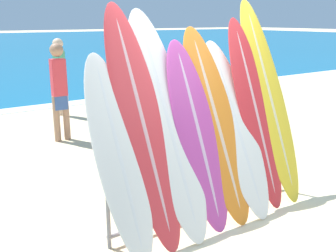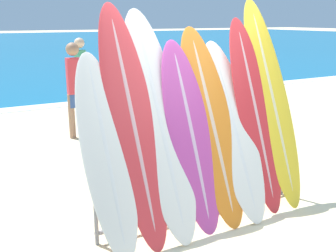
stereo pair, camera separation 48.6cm
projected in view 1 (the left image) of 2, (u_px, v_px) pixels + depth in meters
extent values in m
plane|color=beige|center=(255.00, 222.00, 4.41)|extent=(160.00, 160.00, 0.00)
cube|color=white|center=(49.00, 106.00, 10.28)|extent=(120.00, 0.60, 0.01)
cylinder|color=slate|center=(108.00, 208.00, 3.80)|extent=(0.04, 0.04, 0.87)
cylinder|color=slate|center=(281.00, 159.00, 5.14)|extent=(0.04, 0.04, 0.87)
cylinder|color=slate|center=(208.00, 145.00, 4.36)|extent=(2.53, 0.04, 0.04)
cylinder|color=slate|center=(207.00, 205.00, 4.55)|extent=(2.53, 0.04, 0.04)
ellipsoid|color=silver|center=(118.00, 155.00, 3.75)|extent=(0.48, 1.02, 1.90)
ellipsoid|color=silver|center=(118.00, 155.00, 3.75)|extent=(0.09, 0.99, 1.83)
ellipsoid|color=red|center=(141.00, 122.00, 3.96)|extent=(0.51, 1.23, 2.40)
ellipsoid|color=#D59E9F|center=(141.00, 122.00, 3.96)|extent=(0.09, 1.19, 2.31)
ellipsoid|color=silver|center=(167.00, 121.00, 4.14)|extent=(0.58, 1.27, 2.34)
ellipsoid|color=silver|center=(167.00, 121.00, 4.14)|extent=(0.10, 1.23, 2.25)
ellipsoid|color=#B23D8E|center=(197.00, 134.00, 4.27)|extent=(0.53, 0.97, 2.00)
ellipsoid|color=#CAA1BE|center=(197.00, 134.00, 4.27)|extent=(0.10, 0.94, 1.93)
ellipsoid|color=orange|center=(216.00, 123.00, 4.45)|extent=(0.57, 1.09, 2.14)
ellipsoid|color=beige|center=(216.00, 123.00, 4.45)|extent=(0.10, 1.06, 2.06)
ellipsoid|color=silver|center=(236.00, 127.00, 4.61)|extent=(0.57, 1.09, 1.97)
ellipsoid|color=silver|center=(236.00, 127.00, 4.61)|extent=(0.10, 1.06, 1.89)
ellipsoid|color=red|center=(255.00, 111.00, 4.79)|extent=(0.49, 0.97, 2.24)
ellipsoid|color=#D19A9C|center=(255.00, 111.00, 4.79)|extent=(0.09, 0.94, 2.15)
ellipsoid|color=yellow|center=(269.00, 99.00, 4.96)|extent=(0.52, 1.12, 2.47)
ellipsoid|color=beige|center=(269.00, 99.00, 4.96)|extent=(0.09, 1.09, 2.37)
cylinder|color=#A87A5B|center=(57.00, 119.00, 7.24)|extent=(0.12, 0.12, 0.85)
cylinder|color=#A87A5B|center=(66.00, 118.00, 7.34)|extent=(0.12, 0.12, 0.85)
cube|color=#385693|center=(60.00, 102.00, 7.21)|extent=(0.24, 0.15, 0.26)
cube|color=#DB3842|center=(58.00, 77.00, 7.09)|extent=(0.26, 0.17, 0.67)
sphere|color=#A87A5B|center=(56.00, 50.00, 6.96)|extent=(0.24, 0.24, 0.24)
cylinder|color=beige|center=(64.00, 98.00, 9.12)|extent=(0.12, 0.12, 0.85)
cylinder|color=beige|center=(59.00, 97.00, 9.24)|extent=(0.12, 0.12, 0.85)
cube|color=#478466|center=(61.00, 85.00, 9.10)|extent=(0.20, 0.27, 0.25)
cube|color=#42996B|center=(59.00, 65.00, 8.98)|extent=(0.22, 0.29, 0.66)
sphere|color=beige|center=(58.00, 44.00, 8.85)|extent=(0.24, 0.24, 0.24)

